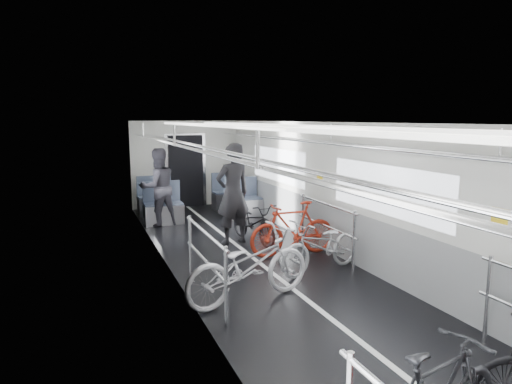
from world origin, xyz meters
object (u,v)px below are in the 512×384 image
at_px(bike_left_far, 249,266).
at_px(person_seated, 158,187).
at_px(bike_aisle, 253,223).
at_px(bike_right_mid, 322,246).
at_px(bike_right_far, 293,229).
at_px(person_standing, 233,194).

relative_size(bike_left_far, person_seated, 1.06).
relative_size(bike_aisle, person_seated, 0.86).
bearing_deg(bike_right_mid, bike_aisle, 175.20).
bearing_deg(bike_right_mid, person_seated, -171.16).
height_order(bike_right_mid, person_seated, person_seated).
bearing_deg(bike_right_far, person_seated, -148.80).
height_order(bike_left_far, bike_right_mid, bike_left_far).
bearing_deg(bike_right_far, person_standing, -146.64).
distance_m(bike_right_far, person_seated, 3.78).
bearing_deg(bike_aisle, bike_left_far, -122.96).
xyz_separation_m(bike_right_mid, person_seated, (-1.89, 4.25, 0.46)).
xyz_separation_m(bike_right_mid, bike_aisle, (-0.38, 2.07, -0.03)).
distance_m(bike_left_far, bike_right_mid, 1.67).
relative_size(bike_left_far, bike_right_mid, 1.14).
bearing_deg(bike_aisle, bike_right_mid, -90.20).
relative_size(bike_right_mid, bike_right_far, 1.02).
distance_m(bike_left_far, bike_aisle, 2.99).
height_order(bike_left_far, bike_right_far, bike_left_far).
height_order(bike_right_mid, person_standing, person_standing).
height_order(bike_left_far, bike_aisle, bike_left_far).
height_order(bike_right_far, bike_aisle, bike_right_far).
height_order(bike_left_far, person_standing, person_standing).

